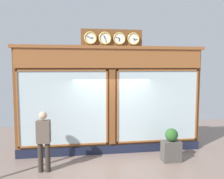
# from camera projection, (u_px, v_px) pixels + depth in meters

# --- Properties ---
(shop_facade) EXTENTS (6.30, 0.42, 4.10)m
(shop_facade) POSITION_uv_depth(u_px,v_px,m) (111.00, 99.00, 7.70)
(shop_facade) COLOR brown
(shop_facade) RESTS_ON ground_plane
(pedestrian) EXTENTS (0.38, 0.26, 1.69)m
(pedestrian) POSITION_uv_depth(u_px,v_px,m) (44.00, 139.00, 6.30)
(pedestrian) COLOR #312A24
(pedestrian) RESTS_ON ground_plane
(planter_box) EXTENTS (0.56, 0.36, 0.63)m
(planter_box) POSITION_uv_depth(u_px,v_px,m) (171.00, 151.00, 7.08)
(planter_box) COLOR #4C4742
(planter_box) RESTS_ON ground_plane
(planter_shrub) EXTENTS (0.39, 0.39, 0.39)m
(planter_shrub) POSITION_uv_depth(u_px,v_px,m) (171.00, 135.00, 7.03)
(planter_shrub) COLOR #285623
(planter_shrub) RESTS_ON planter_box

